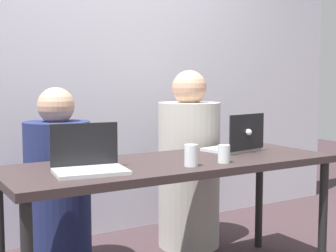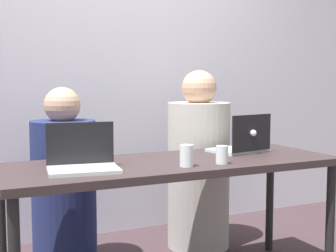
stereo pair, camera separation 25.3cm
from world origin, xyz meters
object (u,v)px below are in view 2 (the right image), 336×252
at_px(person_on_right, 199,169).
at_px(water_glass_center, 187,157).
at_px(person_on_left, 64,189).
at_px(water_glass_right, 222,156).
at_px(laptop_front_left, 82,160).
at_px(laptop_back_right, 242,144).

xyz_separation_m(person_on_right, water_glass_center, (-0.48, -0.74, 0.23)).
distance_m(person_on_left, water_glass_right, 1.02).
height_order(laptop_front_left, laptop_back_right, laptop_back_right).
height_order(person_on_left, laptop_back_right, person_on_left).
bearing_deg(laptop_back_right, person_on_left, -37.34).
height_order(person_on_left, person_on_right, person_on_right).
height_order(person_on_left, water_glass_center, person_on_left).
bearing_deg(water_glass_right, laptop_back_right, 41.73).
xyz_separation_m(water_glass_right, water_glass_center, (-0.20, 0.01, 0.01)).
relative_size(laptop_front_left, water_glass_right, 3.82).
distance_m(laptop_back_right, water_glass_center, 0.58).
bearing_deg(person_on_right, laptop_front_left, 47.47).
bearing_deg(person_on_left, person_on_right, 174.01).
bearing_deg(water_glass_right, person_on_left, 131.03).
height_order(person_on_left, water_glass_right, person_on_left).
distance_m(person_on_left, laptop_front_left, 0.68).
distance_m(water_glass_right, water_glass_center, 0.20).
xyz_separation_m(person_on_right, laptop_back_right, (0.03, -0.47, 0.23)).
distance_m(person_on_left, person_on_right, 0.93).
bearing_deg(person_on_left, laptop_front_left, 79.82).
distance_m(laptop_front_left, water_glass_right, 0.71).
xyz_separation_m(laptop_front_left, laptop_back_right, (1.00, 0.15, 0.00)).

